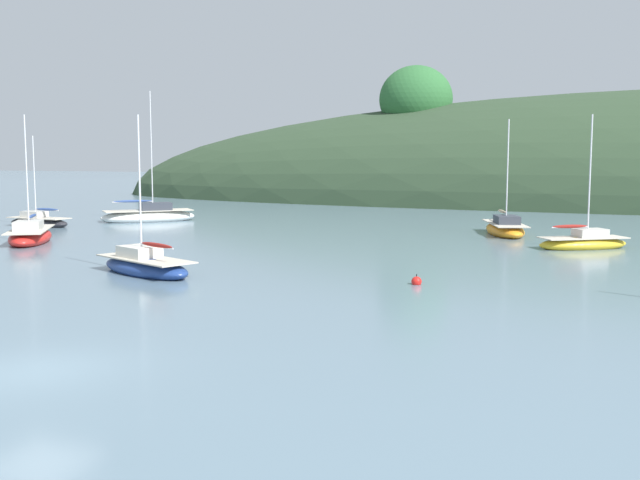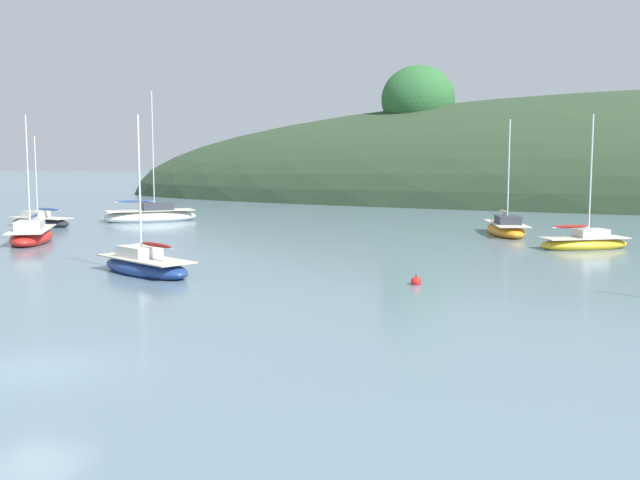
% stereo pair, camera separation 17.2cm
% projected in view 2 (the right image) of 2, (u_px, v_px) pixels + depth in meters
% --- Properties ---
extents(ground_plane, '(400.00, 400.00, 0.00)m').
position_uv_depth(ground_plane, '(33.00, 370.00, 18.74)').
color(ground_plane, slate).
extents(sailboat_black_sloop, '(5.65, 4.60, 7.97)m').
position_uv_depth(sailboat_black_sloop, '(585.00, 243.00, 43.27)').
color(sailboat_black_sloop, gold).
rests_on(sailboat_black_sloop, ground).
extents(sailboat_teal_outer, '(7.36, 7.25, 10.91)m').
position_uv_depth(sailboat_teal_outer, '(151.00, 216.00, 61.44)').
color(sailboat_teal_outer, white).
rests_on(sailboat_teal_outer, ground).
extents(sailboat_orange_cutter, '(5.69, 2.34, 7.12)m').
position_uv_depth(sailboat_orange_cutter, '(40.00, 221.00, 57.20)').
color(sailboat_orange_cutter, '#232328').
rests_on(sailboat_orange_cutter, ground).
extents(sailboat_navy_dinghy, '(4.26, 7.05, 8.08)m').
position_uv_depth(sailboat_navy_dinghy, '(506.00, 229.00, 50.93)').
color(sailboat_navy_dinghy, orange).
rests_on(sailboat_navy_dinghy, ground).
extents(sailboat_cream_ketch, '(5.79, 7.09, 8.15)m').
position_uv_depth(sailboat_cream_ketch, '(31.00, 236.00, 46.52)').
color(sailboat_cream_ketch, red).
rests_on(sailboat_cream_ketch, ground).
extents(sailboat_yellow_far, '(6.37, 4.30, 7.46)m').
position_uv_depth(sailboat_yellow_far, '(145.00, 265.00, 34.09)').
color(sailboat_yellow_far, navy).
rests_on(sailboat_yellow_far, ground).
extents(mooring_buoy_outer, '(0.44, 0.44, 0.54)m').
position_uv_depth(mooring_buoy_outer, '(416.00, 282.00, 31.23)').
color(mooring_buoy_outer, red).
rests_on(mooring_buoy_outer, ground).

